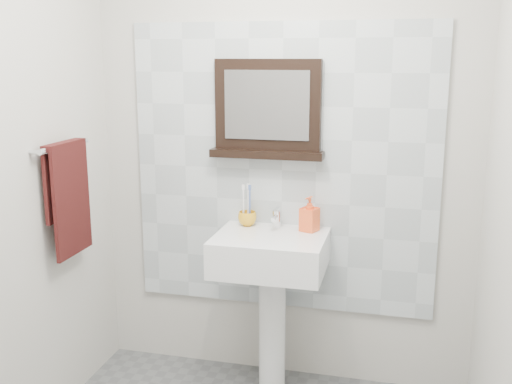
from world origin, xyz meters
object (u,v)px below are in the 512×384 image
pedestal_sink (271,270)px  soap_dispenser (310,214)px  framed_mirror (268,112)px  hand_towel (68,190)px  toothbrush_cup (247,219)px

pedestal_sink → soap_dispenser: (0.18, 0.11, 0.27)m
soap_dispenser → framed_mirror: size_ratio=0.31×
pedestal_sink → hand_towel: size_ratio=1.75×
hand_towel → pedestal_sink: bearing=18.1°
framed_mirror → hand_towel: bearing=-150.6°
soap_dispenser → pedestal_sink: bearing=-126.2°
toothbrush_cup → soap_dispenser: bearing=-3.4°
soap_dispenser → framed_mirror: bearing=-176.2°
toothbrush_cup → framed_mirror: bearing=29.2°
pedestal_sink → framed_mirror: 0.80m
toothbrush_cup → soap_dispenser: (0.33, -0.02, 0.05)m
soap_dispenser → hand_towel: (-1.10, -0.42, 0.16)m
framed_mirror → hand_towel: (-0.87, -0.49, -0.35)m
soap_dispenser → framed_mirror: 0.56m
pedestal_sink → framed_mirror: size_ratio=1.64×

